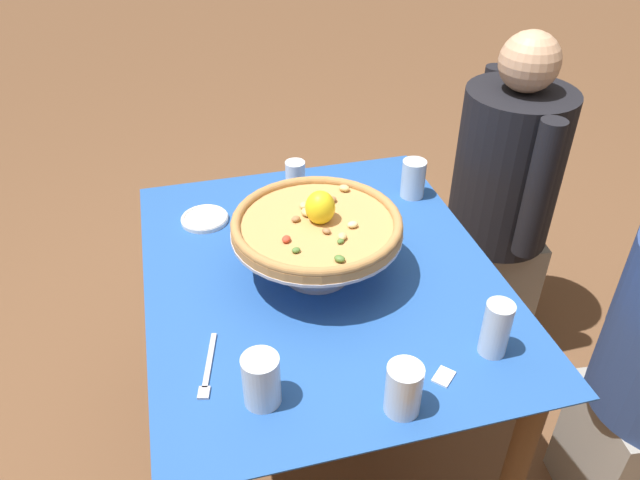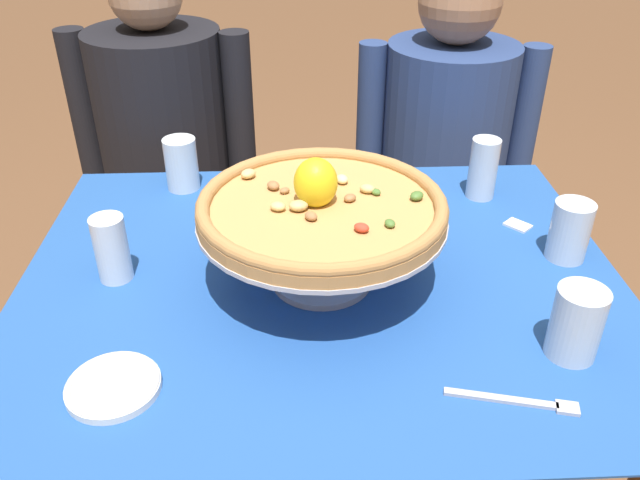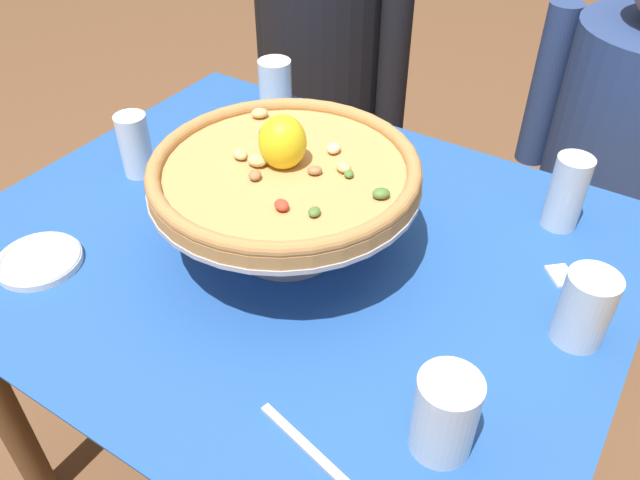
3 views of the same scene
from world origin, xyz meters
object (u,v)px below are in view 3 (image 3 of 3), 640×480
at_px(water_glass_front_right, 444,419).
at_px(side_plate, 39,260).
at_px(sugar_packet, 561,276).
at_px(water_glass_back_right, 566,197).
at_px(water_glass_back_left, 276,90).
at_px(pizza, 285,169).
at_px(dinner_fork, 321,460).
at_px(water_glass_side_right, 584,312).
at_px(water_glass_side_left, 136,148).
at_px(pizza_stand, 286,198).
at_px(diner_right, 622,169).
at_px(diner_left, 327,90).

distance_m(water_glass_front_right, side_plate, 0.70).
bearing_deg(sugar_packet, water_glass_back_right, 108.74).
bearing_deg(water_glass_back_left, water_glass_back_right, -6.22).
distance_m(pizza, water_glass_front_right, 0.45).
relative_size(side_plate, dinner_fork, 0.74).
bearing_deg(pizza, water_glass_side_right, 6.87).
height_order(water_glass_side_left, side_plate, water_glass_side_left).
distance_m(water_glass_side_left, water_glass_back_right, 0.80).
bearing_deg(pizza_stand, diner_right, 63.62).
xyz_separation_m(pizza_stand, water_glass_side_right, (0.47, 0.06, -0.05)).
height_order(pizza, diner_right, diner_right).
bearing_deg(water_glass_front_right, water_glass_side_right, 71.01).
relative_size(water_glass_side_left, diner_left, 0.11).
xyz_separation_m(water_glass_side_left, water_glass_back_left, (0.08, 0.35, -0.00)).
height_order(side_plate, dinner_fork, side_plate).
relative_size(pizza_stand, diner_left, 0.37).
height_order(pizza, water_glass_back_right, pizza).
distance_m(water_glass_side_left, water_glass_back_left, 0.36).
bearing_deg(water_glass_side_left, pizza, -4.23).
distance_m(dinner_fork, sugar_packet, 0.51).
bearing_deg(diner_left, water_glass_side_left, -87.26).
relative_size(water_glass_side_left, water_glass_back_left, 1.05).
xyz_separation_m(water_glass_back_right, water_glass_back_left, (-0.67, 0.07, -0.01)).
bearing_deg(water_glass_front_right, dinner_fork, -137.54).
relative_size(water_glass_side_left, diner_right, 0.11).
bearing_deg(water_glass_side_right, water_glass_front_right, -108.99).
relative_size(pizza, water_glass_back_left, 3.57).
distance_m(pizza, water_glass_back_left, 0.50).
height_order(water_glass_back_right, sugar_packet, water_glass_back_right).
xyz_separation_m(pizza, water_glass_front_right, (0.38, -0.21, -0.11)).
distance_m(diner_left, diner_right, 0.82).
bearing_deg(water_glass_front_right, diner_right, 88.15).
xyz_separation_m(pizza, dinner_fork, (0.27, -0.31, -0.15)).
bearing_deg(pizza_stand, pizza, 127.69).
xyz_separation_m(side_plate, diner_right, (0.73, 1.09, -0.16)).
height_order(water_glass_front_right, side_plate, water_glass_front_right).
height_order(water_glass_back_right, dinner_fork, water_glass_back_right).
distance_m(water_glass_back_right, sugar_packet, 0.15).
relative_size(pizza, water_glass_side_left, 3.41).
bearing_deg(water_glass_back_right, diner_left, 148.86).
distance_m(pizza, diner_right, 0.97).
height_order(water_glass_front_right, dinner_fork, water_glass_front_right).
bearing_deg(pizza, water_glass_back_left, 128.10).
height_order(water_glass_back_left, dinner_fork, water_glass_back_left).
bearing_deg(sugar_packet, pizza_stand, -157.22).
bearing_deg(water_glass_side_left, diner_right, 45.41).
height_order(water_glass_back_right, diner_left, diner_left).
distance_m(pizza_stand, diner_right, 0.96).
relative_size(pizza_stand, pizza, 1.01).
distance_m(side_plate, diner_right, 1.32).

